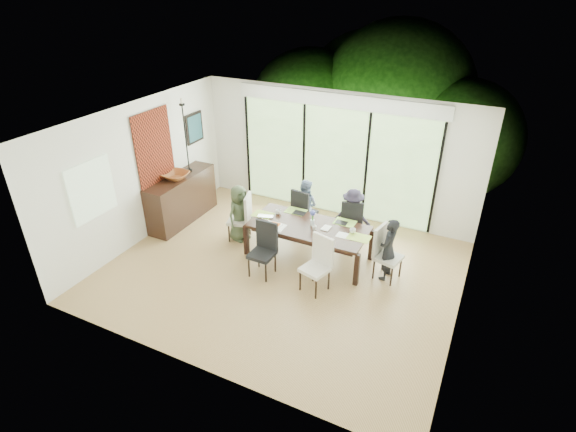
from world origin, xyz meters
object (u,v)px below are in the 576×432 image
at_px(chair_far_left, 305,210).
at_px(bowl, 176,176).
at_px(table_top, 309,227).
at_px(chair_far_right, 352,220).
at_px(person_right_end, 388,249).
at_px(person_far_right, 352,217).
at_px(chair_left_end, 239,217).
at_px(cup_a, 278,212).
at_px(cup_b, 314,228).
at_px(sideboard, 182,199).
at_px(person_far_left, 305,206).
at_px(chair_near_left, 262,251).
at_px(laptop, 265,217).
at_px(vase, 312,222).
at_px(chair_right_end, 389,254).
at_px(cup_c, 353,231).
at_px(chair_near_right, 315,265).
at_px(person_left_end, 239,213).

distance_m(chair_far_left, bowl, 2.73).
relative_size(table_top, chair_far_left, 2.18).
distance_m(chair_far_left, chair_far_right, 1.00).
bearing_deg(person_right_end, table_top, -83.18).
height_order(person_right_end, person_far_right, same).
xyz_separation_m(chair_left_end, chair_far_right, (2.05, 0.85, 0.00)).
distance_m(person_far_right, cup_a, 1.43).
bearing_deg(cup_b, chair_far_left, 122.28).
xyz_separation_m(chair_far_right, cup_a, (-1.25, -0.70, 0.22)).
xyz_separation_m(chair_far_left, sideboard, (-2.54, -0.72, 0.01)).
bearing_deg(table_top, cup_a, 167.91).
distance_m(table_top, chair_left_end, 1.51).
height_order(person_far_left, cup_a, person_far_left).
bearing_deg(chair_near_left, chair_far_right, 59.46).
bearing_deg(sideboard, table_top, -2.57).
bearing_deg(laptop, cup_b, -16.90).
xyz_separation_m(person_far_left, cup_b, (0.60, -0.93, 0.13)).
xyz_separation_m(cup_a, cup_b, (0.85, -0.25, -0.00)).
bearing_deg(table_top, vase, 45.00).
bearing_deg(chair_far_right, vase, 44.66).
relative_size(cup_a, cup_b, 1.24).
relative_size(chair_left_end, chair_right_end, 1.00).
xyz_separation_m(laptop, cup_c, (1.65, 0.20, 0.03)).
relative_size(chair_near_left, cup_b, 11.00).
relative_size(person_right_end, person_far_left, 1.00).
bearing_deg(chair_left_end, chair_near_left, 31.62).
xyz_separation_m(chair_far_right, chair_near_left, (-1.05, -1.72, 0.00)).
bearing_deg(chair_right_end, person_far_right, 61.07).
xyz_separation_m(person_far_left, bowl, (-2.54, -0.80, 0.49)).
xyz_separation_m(chair_near_right, vase, (-0.45, 0.92, 0.23)).
bearing_deg(cup_b, chair_near_left, -130.17).
relative_size(table_top, laptop, 7.27).
distance_m(chair_left_end, cup_b, 1.67).
distance_m(person_left_end, cup_b, 1.64).
relative_size(chair_right_end, person_left_end, 0.85).
distance_m(cup_a, bowl, 2.32).
xyz_separation_m(table_top, bowl, (-2.99, 0.03, 0.43)).
bearing_deg(bowl, cup_a, 2.88).
relative_size(person_right_end, sideboard, 0.65).
xyz_separation_m(chair_left_end, chair_near_right, (2.00, -0.87, 0.00)).
bearing_deg(cup_c, person_left_end, -177.49).
distance_m(person_right_end, sideboard, 4.48).
height_order(chair_right_end, cup_a, chair_right_end).
height_order(person_right_end, cup_c, person_right_end).
height_order(person_far_left, laptop, person_far_left).
bearing_deg(cup_c, cup_a, 178.09).
height_order(chair_near_left, bowl, bowl).
xyz_separation_m(chair_left_end, chair_far_left, (1.05, 0.85, 0.00)).
bearing_deg(chair_far_right, person_far_right, 76.67).
xyz_separation_m(chair_right_end, vase, (-1.45, 0.05, 0.23)).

